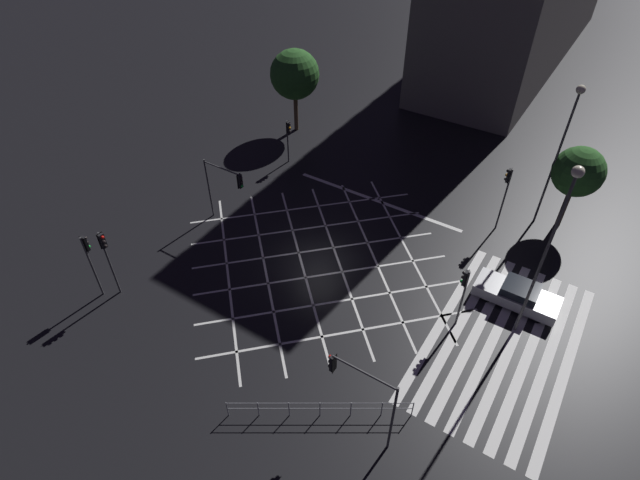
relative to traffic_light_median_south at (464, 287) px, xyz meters
The scene contains 15 objects.
ground_plane 9.05m from the traffic_light_median_south, 89.32° to the left, with size 200.00×200.00×0.00m, color black.
road_markings 3.22m from the traffic_light_median_south, 73.84° to the left, with size 18.80×23.99×0.01m.
traffic_light_median_south is the anchor object (origin of this frame).
traffic_light_nw_main 19.62m from the traffic_light_median_south, 116.26° to the left, with size 0.39×0.36×4.21m.
traffic_light_se_cross 9.12m from the traffic_light_median_south, ahead, with size 0.36×0.39×4.57m.
traffic_light_sw_cross 8.26m from the traffic_light_median_south, 169.96° to the left, with size 0.36×3.12×4.53m.
traffic_light_median_north 15.67m from the traffic_light_median_south, 89.60° to the left, with size 0.36×3.09×4.39m.
traffic_light_nw_cross 18.68m from the traffic_light_median_south, 115.80° to the left, with size 0.36×0.39×4.41m.
traffic_light_ne_cross 18.78m from the traffic_light_median_south, 63.29° to the left, with size 0.36×0.39×3.47m.
street_lamp_east 11.92m from the traffic_light_median_south, ahead, with size 0.51×0.51×9.49m.
street_lamp_west 5.25m from the traffic_light_median_south, 65.68° to the right, with size 0.51×0.51×10.16m.
street_tree_near 12.04m from the traffic_light_median_south, 13.07° to the right, with size 3.12×3.12×5.72m.
street_tree_far 23.36m from the traffic_light_median_south, 55.98° to the left, with size 3.96×3.96×6.85m.
waiting_car 4.52m from the traffic_light_median_south, 35.54° to the right, with size 1.81×4.53×1.32m.
pedestrian_railing 9.25m from the traffic_light_median_south, 159.55° to the left, with size 4.53×7.05×1.05m.
Camera 1 is at (-18.58, -11.89, 20.90)m, focal length 28.00 mm.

